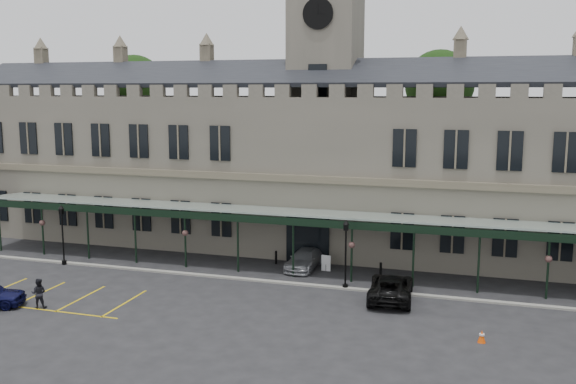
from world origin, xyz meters
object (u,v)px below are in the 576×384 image
(lamp_post_mid, at_px, (346,248))
(traffic_cone, at_px, (482,336))
(car_taxi, at_px, (305,259))
(station_building, at_px, (325,167))
(sign_board, at_px, (326,263))
(lamp_post_left, at_px, (62,229))
(person_b, at_px, (39,293))
(car_van, at_px, (391,287))
(clock_tower, at_px, (326,82))

(lamp_post_mid, relative_size, traffic_cone, 7.02)
(lamp_post_mid, xyz_separation_m, car_taxi, (-3.72, 3.78, -1.99))
(station_building, bearing_deg, sign_board, -75.02)
(traffic_cone, relative_size, car_taxi, 0.14)
(sign_board, bearing_deg, lamp_post_left, -163.42)
(traffic_cone, xyz_separation_m, person_b, (-24.62, -2.17, 0.57))
(person_b, bearing_deg, sign_board, -159.86)
(station_building, distance_m, person_b, 23.38)
(car_van, bearing_deg, clock_tower, -63.60)
(traffic_cone, bearing_deg, lamp_post_mid, 141.80)
(car_taxi, distance_m, car_van, 8.44)
(station_building, height_order, car_van, station_building)
(lamp_post_left, height_order, lamp_post_mid, lamp_post_mid)
(lamp_post_left, bearing_deg, car_taxi, 13.64)
(sign_board, relative_size, car_van, 0.21)
(lamp_post_left, distance_m, car_taxi, 17.58)
(lamp_post_left, xyz_separation_m, traffic_cone, (29.08, -6.25, -2.29))
(lamp_post_left, relative_size, person_b, 2.49)
(lamp_post_mid, distance_m, traffic_cone, 10.92)
(car_van, xyz_separation_m, person_b, (-19.30, -7.53, 0.12))
(lamp_post_mid, relative_size, person_b, 2.54)
(station_building, distance_m, traffic_cone, 21.80)
(car_van, height_order, person_b, person_b)
(lamp_post_left, distance_m, lamp_post_mid, 20.70)
(station_building, bearing_deg, clock_tower, 90.00)
(lamp_post_left, height_order, traffic_cone, lamp_post_left)
(traffic_cone, bearing_deg, lamp_post_left, 167.87)
(clock_tower, bearing_deg, car_taxi, -88.14)
(lamp_post_mid, distance_m, sign_board, 4.67)
(lamp_post_left, bearing_deg, person_b, -62.07)
(traffic_cone, bearing_deg, sign_board, 135.94)
(sign_board, distance_m, person_b, 18.75)
(person_b, bearing_deg, station_building, -143.89)
(station_building, relative_size, car_taxi, 12.98)
(lamp_post_mid, height_order, traffic_cone, lamp_post_mid)
(lamp_post_mid, distance_m, car_van, 3.81)
(lamp_post_left, relative_size, sign_board, 3.90)
(lamp_post_mid, height_order, sign_board, lamp_post_mid)
(lamp_post_mid, relative_size, car_van, 0.82)
(car_van, bearing_deg, traffic_cone, 130.11)
(sign_board, bearing_deg, lamp_post_mid, -54.57)
(traffic_cone, xyz_separation_m, car_taxi, (-12.10, 10.37, 0.36))
(clock_tower, bearing_deg, sign_board, -75.21)
(clock_tower, relative_size, lamp_post_left, 5.64)
(clock_tower, height_order, person_b, clock_tower)
(lamp_post_left, distance_m, car_van, 23.85)
(person_b, bearing_deg, clock_tower, -143.77)
(car_taxi, bearing_deg, person_b, -131.70)
(clock_tower, bearing_deg, traffic_cone, -54.06)
(clock_tower, xyz_separation_m, car_van, (7.00, -11.63, -12.35))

